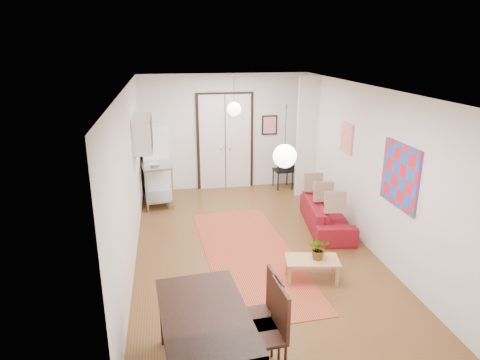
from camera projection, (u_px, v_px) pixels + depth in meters
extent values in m
plane|color=brown|center=(252.00, 246.00, 7.95)|extent=(7.00, 7.00, 0.00)
cube|color=white|center=(253.00, 88.00, 7.05)|extent=(4.20, 7.00, 0.02)
cube|color=silver|center=(225.00, 132.00, 10.78)|extent=(4.20, 0.02, 2.90)
cube|color=silver|center=(323.00, 273.00, 4.22)|extent=(4.20, 0.02, 2.90)
cube|color=silver|center=(130.00, 178.00, 7.16)|extent=(0.02, 7.00, 2.90)
cube|color=silver|center=(364.00, 166.00, 7.84)|extent=(0.02, 7.00, 2.90)
cube|color=silver|center=(225.00, 142.00, 10.81)|extent=(1.44, 0.06, 2.50)
cube|color=silver|center=(307.00, 137.00, 10.19)|extent=(0.50, 0.10, 2.90)
cube|color=silver|center=(143.00, 133.00, 8.45)|extent=(0.35, 1.00, 0.70)
cube|color=red|center=(400.00, 176.00, 6.61)|extent=(0.05, 1.00, 1.00)
cube|color=white|center=(347.00, 138.00, 8.48)|extent=(0.05, 0.50, 0.60)
cube|color=red|center=(270.00, 125.00, 10.89)|extent=(0.40, 0.03, 0.50)
cube|color=#996D3F|center=(136.00, 126.00, 8.88)|extent=(0.03, 0.44, 0.54)
sphere|color=white|center=(234.00, 109.00, 9.13)|extent=(0.30, 0.30, 0.30)
cylinder|color=black|center=(234.00, 90.00, 9.00)|extent=(0.01, 0.01, 0.50)
sphere|color=white|center=(285.00, 156.00, 5.38)|extent=(0.30, 0.30, 0.30)
cylinder|color=black|center=(286.00, 125.00, 5.26)|extent=(0.01, 0.01, 0.50)
cube|color=#C04D30|center=(249.00, 254.00, 7.63)|extent=(1.74, 4.16, 0.01)
imported|color=maroon|center=(327.00, 215.00, 8.65)|extent=(2.03, 1.02, 0.57)
cube|color=tan|center=(312.00, 260.00, 6.72)|extent=(0.90, 0.60, 0.04)
cube|color=tan|center=(293.00, 279.00, 6.54)|extent=(0.05, 0.05, 0.33)
cube|color=tan|center=(338.00, 274.00, 6.66)|extent=(0.05, 0.05, 0.33)
cube|color=tan|center=(286.00, 267.00, 6.88)|extent=(0.05, 0.05, 0.33)
cube|color=tan|center=(329.00, 263.00, 7.01)|extent=(0.05, 0.05, 0.33)
imported|color=#327134|center=(319.00, 248.00, 6.67)|extent=(0.37, 0.33, 0.36)
cube|color=#A2A5A7|center=(155.00, 163.00, 9.86)|extent=(0.81, 1.36, 0.04)
cube|color=#A2A5A7|center=(157.00, 194.00, 10.10)|extent=(0.77, 1.31, 0.03)
cylinder|color=#A2A5A7|center=(143.00, 192.00, 9.40)|extent=(0.04, 0.04, 0.96)
cylinder|color=#A2A5A7|center=(169.00, 190.00, 9.49)|extent=(0.04, 0.04, 0.96)
cylinder|color=#A2A5A7|center=(145.00, 176.00, 10.53)|extent=(0.04, 0.04, 0.96)
cylinder|color=#A2A5A7|center=(168.00, 175.00, 10.62)|extent=(0.04, 0.04, 0.96)
imported|color=silver|center=(155.00, 164.00, 9.57)|extent=(0.29, 0.29, 0.06)
imported|color=teal|center=(155.00, 155.00, 10.06)|extent=(0.12, 0.12, 0.20)
cube|color=white|center=(156.00, 161.00, 10.34)|extent=(0.70, 0.70, 1.76)
cube|color=black|center=(205.00, 315.00, 4.54)|extent=(1.05, 1.67, 0.06)
cube|color=black|center=(168.00, 313.00, 5.31)|extent=(0.07, 0.07, 0.82)
cube|color=black|center=(231.00, 306.00, 5.44)|extent=(0.07, 0.07, 0.82)
cube|color=#331B10|center=(254.00, 320.00, 4.99)|extent=(0.57, 0.55, 0.04)
cube|color=#331B10|center=(250.00, 287.00, 5.13)|extent=(0.08, 0.50, 0.55)
cylinder|color=#331B10|center=(239.00, 354.00, 4.82)|extent=(0.03, 0.03, 0.53)
cylinder|color=#331B10|center=(277.00, 350.00, 4.89)|extent=(0.03, 0.03, 0.53)
cylinder|color=#331B10|center=(233.00, 328.00, 5.25)|extent=(0.03, 0.03, 0.53)
cylinder|color=#331B10|center=(268.00, 325.00, 5.33)|extent=(0.03, 0.03, 0.53)
cube|color=#331B10|center=(259.00, 335.00, 4.74)|extent=(0.57, 0.55, 0.04)
cube|color=#331B10|center=(255.00, 299.00, 4.88)|extent=(0.08, 0.50, 0.55)
cylinder|color=#331B10|center=(236.00, 343.00, 5.00)|extent=(0.03, 0.03, 0.53)
cylinder|color=#331B10|center=(273.00, 338.00, 5.08)|extent=(0.03, 0.03, 0.53)
cube|color=black|center=(283.00, 170.00, 10.99)|extent=(0.48, 0.48, 0.04)
cube|color=black|center=(281.00, 158.00, 11.10)|extent=(0.45, 0.08, 0.48)
cylinder|color=black|center=(277.00, 182.00, 10.85)|extent=(0.03, 0.03, 0.48)
cylinder|color=black|center=(292.00, 181.00, 10.91)|extent=(0.03, 0.03, 0.48)
cylinder|color=black|center=(274.00, 177.00, 11.21)|extent=(0.03, 0.03, 0.48)
cylinder|color=black|center=(288.00, 176.00, 11.27)|extent=(0.03, 0.03, 0.48)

